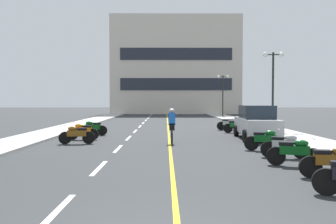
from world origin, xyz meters
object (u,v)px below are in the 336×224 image
(motorcycle_1, at_px, (333,161))
(motorcycle_3, at_px, (285,145))
(parked_car_near, at_px, (256,122))
(motorcycle_5, at_px, (77,134))
(street_lamp_far, at_px, (223,86))
(motorcycle_6, at_px, (83,131))
(motorcycle_2, at_px, (295,152))
(street_lamp_mid, at_px, (273,73))
(motorcycle_8, at_px, (237,126))
(cyclist_rider, at_px, (172,125))
(motorcycle_9, at_px, (229,123))
(motorcycle_7, at_px, (93,128))
(motorcycle_4, at_px, (265,139))

(motorcycle_1, bearing_deg, motorcycle_3, 92.51)
(parked_car_near, relative_size, motorcycle_5, 2.52)
(street_lamp_far, distance_m, motorcycle_6, 25.42)
(motorcycle_1, bearing_deg, motorcycle_2, 102.29)
(street_lamp_mid, relative_size, motorcycle_6, 3.09)
(motorcycle_1, distance_m, motorcycle_8, 12.28)
(parked_car_near, bearing_deg, motorcycle_5, -168.02)
(motorcycle_2, height_order, cyclist_rider, cyclist_rider)
(street_lamp_far, xyz_separation_m, motorcycle_9, (-2.53, -16.99, -3.32))
(street_lamp_mid, xyz_separation_m, parked_car_near, (-2.43, -4.74, -3.04))
(motorcycle_5, xyz_separation_m, motorcycle_7, (-0.07, 3.74, 0.00))
(motorcycle_5, bearing_deg, street_lamp_mid, 30.01)
(parked_car_near, distance_m, motorcycle_7, 9.41)
(street_lamp_far, xyz_separation_m, motorcycle_3, (-2.65, -28.06, -3.32))
(motorcycle_7, relative_size, motorcycle_8, 1.00)
(street_lamp_mid, bearing_deg, motorcycle_6, -156.84)
(motorcycle_4, relative_size, motorcycle_6, 0.99)
(motorcycle_1, distance_m, motorcycle_7, 13.86)
(motorcycle_3, bearing_deg, street_lamp_mid, 74.14)
(motorcycle_6, xyz_separation_m, motorcycle_7, (0.07, 2.06, 0.00))
(motorcycle_1, distance_m, cyclist_rider, 8.35)
(motorcycle_4, relative_size, motorcycle_8, 0.99)
(street_lamp_far, distance_m, motorcycle_3, 28.38)
(street_lamp_far, bearing_deg, motorcycle_5, -114.89)
(motorcycle_5, xyz_separation_m, motorcycle_9, (8.69, 7.18, 0.00))
(parked_car_near, bearing_deg, motorcycle_6, -178.34)
(motorcycle_9, bearing_deg, motorcycle_4, -91.85)
(motorcycle_1, height_order, cyclist_rider, cyclist_rider)
(motorcycle_4, bearing_deg, motorcycle_8, 86.69)
(motorcycle_5, relative_size, motorcycle_6, 1.00)
(motorcycle_1, bearing_deg, street_lamp_far, 85.39)
(motorcycle_9, bearing_deg, motorcycle_3, -90.61)
(motorcycle_9, bearing_deg, parked_car_near, -84.98)
(street_lamp_mid, height_order, cyclist_rider, street_lamp_mid)
(motorcycle_2, xyz_separation_m, cyclist_rider, (-3.79, 5.58, 0.41))
(motorcycle_7, relative_size, cyclist_rider, 0.96)
(parked_car_near, distance_m, motorcycle_4, 4.19)
(motorcycle_1, relative_size, motorcycle_9, 1.00)
(motorcycle_3, bearing_deg, cyclist_rider, 134.15)
(street_lamp_mid, xyz_separation_m, street_lamp_far, (-0.36, 17.49, -0.16))
(motorcycle_7, relative_size, motorcycle_9, 1.00)
(motorcycle_7, xyz_separation_m, motorcycle_8, (8.89, 1.56, 0.00))
(street_lamp_mid, bearing_deg, motorcycle_4, -109.83)
(motorcycle_6, bearing_deg, motorcycle_4, -24.17)
(motorcycle_4, distance_m, motorcycle_9, 9.34)
(motorcycle_7, bearing_deg, cyclist_rider, -36.98)
(motorcycle_2, distance_m, motorcycle_3, 1.46)
(motorcycle_5, bearing_deg, motorcycle_8, 30.98)
(street_lamp_mid, relative_size, motorcycle_4, 3.11)
(motorcycle_1, distance_m, motorcycle_3, 3.10)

